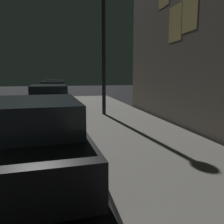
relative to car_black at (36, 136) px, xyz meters
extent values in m
cube|color=black|center=(0.00, 0.05, -0.14)|extent=(1.98, 4.36, 0.64)
cube|color=#1E2328|center=(0.01, -0.14, 0.44)|extent=(1.65, 2.26, 0.56)
cylinder|color=black|center=(-0.96, 1.32, -0.38)|extent=(0.26, 0.67, 0.66)
cylinder|color=black|center=(0.81, 1.42, -0.38)|extent=(0.26, 0.67, 0.66)
cylinder|color=black|center=(0.95, -1.22, -0.38)|extent=(0.26, 0.67, 0.66)
cube|color=#19592D|center=(0.00, 6.20, -0.14)|extent=(1.85, 4.41, 0.64)
cube|color=#1E2328|center=(0.00, 6.07, 0.44)|extent=(1.58, 2.30, 0.56)
cylinder|color=black|center=(-0.91, 7.52, -0.38)|extent=(0.24, 0.67, 0.66)
cylinder|color=black|center=(0.82, 7.58, -0.38)|extent=(0.24, 0.67, 0.66)
cylinder|color=black|center=(-0.83, 4.82, -0.38)|extent=(0.24, 0.67, 0.66)
cylinder|color=black|center=(0.91, 4.88, -0.38)|extent=(0.24, 0.67, 0.66)
cube|color=silver|center=(0.00, 13.00, -0.14)|extent=(1.88, 4.53, 0.64)
cube|color=#1E2328|center=(0.00, 13.05, 0.44)|extent=(1.64, 2.06, 0.56)
cylinder|color=black|center=(-0.95, 14.39, -0.38)|extent=(0.23, 0.66, 0.66)
cylinder|color=black|center=(0.91, 14.41, -0.38)|extent=(0.23, 0.66, 0.66)
cylinder|color=black|center=(-0.92, 11.59, -0.38)|extent=(0.23, 0.66, 0.66)
cylinder|color=black|center=(0.94, 11.61, -0.38)|extent=(0.23, 0.66, 0.66)
cube|color=gold|center=(0.00, 19.63, -0.14)|extent=(1.83, 4.41, 0.64)
cube|color=#1E2328|center=(0.00, 19.49, 0.44)|extent=(1.60, 1.99, 0.56)
cylinder|color=black|center=(-0.91, 21.00, -0.38)|extent=(0.22, 0.66, 0.66)
cylinder|color=black|center=(0.92, 20.99, -0.38)|extent=(0.22, 0.66, 0.66)
cylinder|color=black|center=(-0.92, 18.27, -0.38)|extent=(0.22, 0.66, 0.66)
cylinder|color=black|center=(0.90, 18.26, -0.38)|extent=(0.22, 0.66, 0.66)
cylinder|color=black|center=(2.37, 5.46, 2.14)|extent=(0.16, 0.16, 5.40)
cube|color=#F2D17F|center=(4.47, 2.26, 3.09)|extent=(0.06, 0.90, 1.20)
cube|color=#F2D17F|center=(4.47, 3.13, 2.92)|extent=(0.06, 0.90, 1.20)
camera|label=1|loc=(0.47, -4.45, 1.16)|focal=36.74mm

